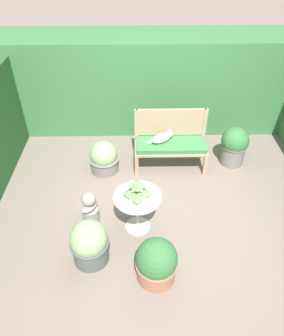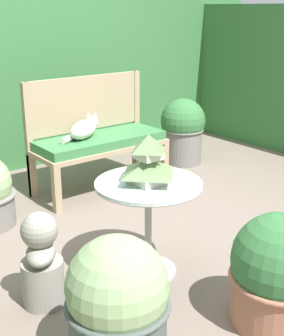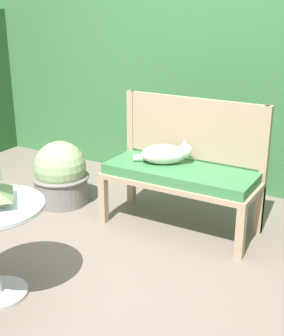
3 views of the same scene
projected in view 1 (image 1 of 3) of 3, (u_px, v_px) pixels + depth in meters
ground at (160, 202)px, 5.11m from camera, size 30.00×30.00×0.00m
foliage_hedge_back at (154, 82)px, 6.44m from camera, size 6.40×1.09×1.81m
garden_bench at (171, 147)px, 5.55m from camera, size 1.22×0.50×0.51m
bench_backrest at (170, 125)px, 5.55m from camera, size 1.22×0.06×1.02m
cat at (162, 138)px, 5.47m from camera, size 0.46×0.31×0.20m
patio_table at (137, 203)px, 4.43m from camera, size 0.65×0.65×0.61m
pagoda_birdhouse at (137, 189)px, 4.27m from camera, size 0.29×0.29×0.29m
garden_bust at (90, 209)px, 4.64m from camera, size 0.29×0.33×0.56m
potted_plant_table_near at (104, 158)px, 5.58m from camera, size 0.51×0.51×0.57m
potted_plant_patio_mid at (90, 243)px, 4.12m from camera, size 0.50×0.50×0.64m
potted_plant_bench_right at (234, 145)px, 5.69m from camera, size 0.47×0.47×0.70m
potted_plant_bench_left at (156, 262)px, 3.92m from camera, size 0.52×0.52×0.62m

